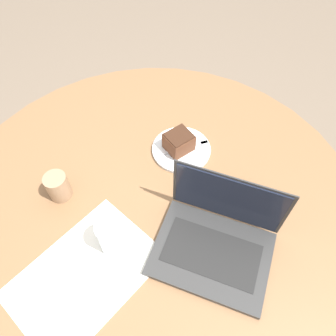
{
  "coord_description": "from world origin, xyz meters",
  "views": [
    {
      "loc": [
        -0.44,
        -0.31,
        1.65
      ],
      "look_at": [
        0.12,
        0.01,
        0.77
      ],
      "focal_mm": 35.0,
      "sensor_mm": 36.0,
      "label": 1
    }
  ],
  "objects": [
    {
      "name": "paper_document",
      "position": [
        -0.3,
        0.04,
        0.73
      ],
      "size": [
        0.45,
        0.36,
        0.0
      ],
      "rotation": [
        0.0,
        0.0,
        -0.21
      ],
      "color": "white",
      "rests_on": "dining_table"
    },
    {
      "name": "plate",
      "position": [
        0.23,
        0.02,
        0.73
      ],
      "size": [
        0.21,
        0.21,
        0.01
      ],
      "color": "silver",
      "rests_on": "dining_table"
    },
    {
      "name": "water_glass",
      "position": [
        -0.18,
        0.03,
        0.79
      ],
      "size": [
        0.08,
        0.08,
        0.12
      ],
      "color": "silver",
      "rests_on": "dining_table"
    },
    {
      "name": "coffee_glass",
      "position": [
        -0.12,
        0.28,
        0.77
      ],
      "size": [
        0.07,
        0.07,
        0.1
      ],
      "color": "#997556",
      "rests_on": "dining_table"
    },
    {
      "name": "ground_plane",
      "position": [
        0.0,
        0.0,
        0.0
      ],
      "size": [
        12.0,
        12.0,
        0.0
      ],
      "primitive_type": "plane",
      "color": "#6B5B4C"
    },
    {
      "name": "cake_slice",
      "position": [
        0.23,
        0.03,
        0.77
      ],
      "size": [
        0.11,
        0.11,
        0.07
      ],
      "rotation": [
        0.0,
        0.0,
        2.72
      ],
      "color": "brown",
      "rests_on": "plate"
    },
    {
      "name": "laptop",
      "position": [
        -0.04,
        -0.23,
        0.76
      ],
      "size": [
        0.31,
        0.37,
        0.22
      ],
      "rotation": [
        0.0,
        0.0,
        8.02
      ],
      "color": "#2D2D2D",
      "rests_on": "dining_table"
    },
    {
      "name": "fork",
      "position": [
        0.26,
        -0.0,
        0.74
      ],
      "size": [
        0.14,
        0.13,
        0.0
      ],
      "rotation": [
        0.0,
        0.0,
        5.55
      ],
      "color": "silver",
      "rests_on": "plate"
    },
    {
      "name": "dining_table",
      "position": [
        0.0,
        0.0,
        0.61
      ],
      "size": [
        1.38,
        1.38,
        0.73
      ],
      "color": "brown",
      "rests_on": "ground_plane"
    }
  ]
}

